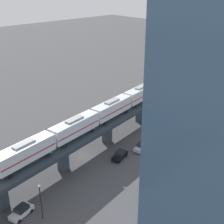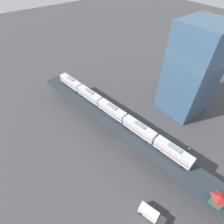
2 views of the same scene
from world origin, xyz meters
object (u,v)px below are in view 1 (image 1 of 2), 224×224
object	(u,v)px
street_car_black	(120,155)
office_tower	(223,131)
street_car_silver	(142,147)
street_car_white	(22,211)
subway_train	(112,108)
street_lamp	(41,199)

from	to	relation	value
street_car_black	office_tower	size ratio (longest dim) A/B	0.13
street_car_silver	street_car_white	bearing A→B (deg)	90.70
subway_train	street_car_white	distance (m)	30.79
street_car_white	street_car_black	bearing A→B (deg)	-87.14
street_lamp	subway_train	bearing A→B (deg)	-67.95
office_tower	street_car_black	bearing A→B (deg)	-11.29
street_car_silver	office_tower	world-z (taller)	office_tower
subway_train	street_car_black	xyz separation A→B (m)	(-6.37, 3.65, -8.43)
street_car_black	street_lamp	xyz separation A→B (m)	(-4.35, 22.81, 3.17)
street_car_white	street_car_silver	size ratio (longest dim) A/B	1.02
street_car_silver	office_tower	xyz separation A→B (m)	(-24.06, 11.36, 17.06)
subway_train	street_car_silver	bearing A→B (deg)	-159.31
subway_train	street_car_black	distance (m)	11.18
street_car_silver	street_lamp	distance (m)	29.57
street_lamp	office_tower	distance (m)	30.57
street_car_white	street_car_black	size ratio (longest dim) A/B	1.00
subway_train	street_car_silver	world-z (taller)	subway_train
street_car_silver	street_lamp	size ratio (longest dim) A/B	0.67
street_car_black	street_lamp	distance (m)	23.44
street_car_silver	street_lamp	xyz separation A→B (m)	(-3.49, 29.19, 3.17)
subway_train	street_lamp	distance (m)	29.03
street_car_silver	street_lamp	bearing A→B (deg)	96.81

